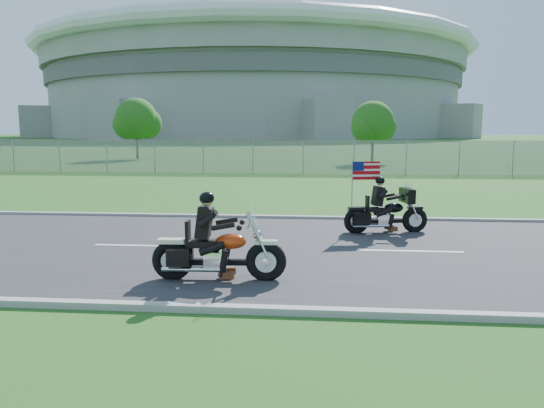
{
  "coord_description": "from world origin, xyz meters",
  "views": [
    {
      "loc": [
        1.99,
        -11.42,
        2.68
      ],
      "look_at": [
        0.96,
        0.0,
        1.04
      ],
      "focal_mm": 35.0,
      "sensor_mm": 36.0,
      "label": 1
    }
  ],
  "objects": [
    {
      "name": "ground",
      "position": [
        0.0,
        0.0,
        0.0
      ],
      "size": [
        420.0,
        420.0,
        0.0
      ],
      "primitive_type": "plane",
      "color": "#204A17",
      "rests_on": "ground"
    },
    {
      "name": "road",
      "position": [
        0.0,
        0.0,
        0.02
      ],
      "size": [
        120.0,
        8.0,
        0.04
      ],
      "primitive_type": "cube",
      "color": "#28282B",
      "rests_on": "ground"
    },
    {
      "name": "curb_north",
      "position": [
        0.0,
        4.05,
        0.05
      ],
      "size": [
        120.0,
        0.18,
        0.12
      ],
      "primitive_type": "cube",
      "color": "#9E9B93",
      "rests_on": "ground"
    },
    {
      "name": "curb_south",
      "position": [
        0.0,
        -4.05,
        0.05
      ],
      "size": [
        120.0,
        0.18,
        0.12
      ],
      "primitive_type": "cube",
      "color": "#9E9B93",
      "rests_on": "ground"
    },
    {
      "name": "fence",
      "position": [
        -5.0,
        20.0,
        1.0
      ],
      "size": [
        60.0,
        0.03,
        2.0
      ],
      "primitive_type": "cube",
      "color": "gray",
      "rests_on": "ground"
    },
    {
      "name": "stadium",
      "position": [
        -20.0,
        170.0,
        15.58
      ],
      "size": [
        140.4,
        140.4,
        29.2
      ],
      "color": "#A3A099",
      "rests_on": "ground"
    },
    {
      "name": "tree_fence_near",
      "position": [
        6.04,
        30.04,
        2.97
      ],
      "size": [
        3.52,
        3.28,
        4.75
      ],
      "color": "#382316",
      "rests_on": "ground"
    },
    {
      "name": "tree_fence_mid",
      "position": [
        -13.95,
        34.04,
        3.3
      ],
      "size": [
        3.96,
        3.69,
        5.3
      ],
      "color": "#382316",
      "rests_on": "ground"
    },
    {
      "name": "motorcycle_lead",
      "position": [
        0.21,
        -2.49,
        0.51
      ],
      "size": [
        2.38,
        0.64,
        1.6
      ],
      "rotation": [
        0.0,
        0.0,
        0.05
      ],
      "color": "black",
      "rests_on": "ground"
    },
    {
      "name": "motorcycle_follow",
      "position": [
        3.68,
        2.11,
        0.51
      ],
      "size": [
        2.18,
        0.88,
        1.83
      ],
      "rotation": [
        0.0,
        0.0,
        0.19
      ],
      "color": "black",
      "rests_on": "ground"
    }
  ]
}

